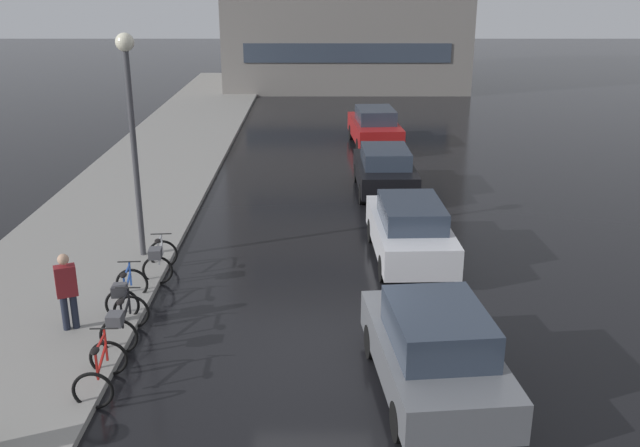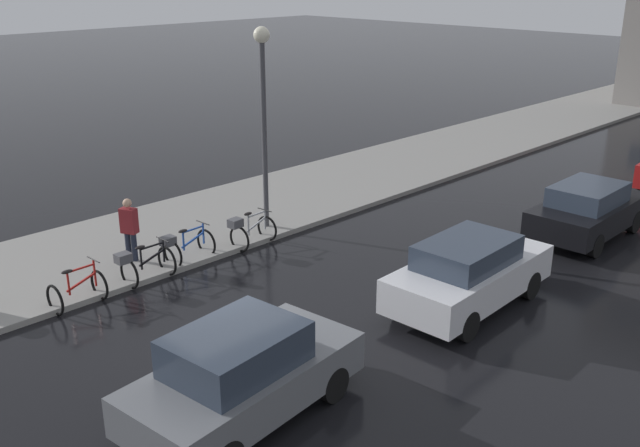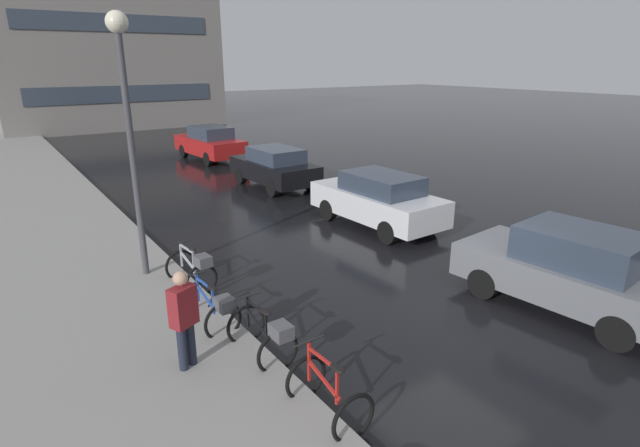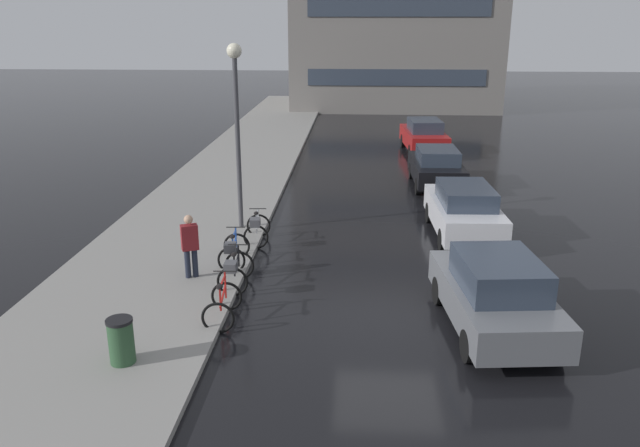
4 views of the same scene
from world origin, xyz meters
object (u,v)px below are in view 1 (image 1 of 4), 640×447
bicycle_third (126,292)px  car_white (411,230)px  car_black (385,170)px  pedestrian (68,290)px  bicycle_farthest (160,259)px  streetlamp (131,109)px  car_grey (435,350)px  car_red (375,127)px  bicycle_second (124,321)px  bicycle_nearest (102,372)px

bicycle_third → car_white: 7.03m
car_black → car_white: bearing=-88.8°
car_white → pedestrian: pedestrian is taller
bicycle_farthest → car_black: bearing=49.8°
streetlamp → pedestrian: bearing=-97.1°
pedestrian → streetlamp: size_ratio=0.31×
bicycle_farthest → car_grey: car_grey is taller
car_grey → car_red: (0.34, 18.62, -0.01)m
bicycle_third → pedestrian: size_ratio=0.81×
bicycle_second → car_red: bearing=70.2°
bicycle_third → bicycle_farthest: (0.33, 1.81, 0.02)m
car_white → streetlamp: bearing=179.4°
bicycle_nearest → bicycle_second: 1.68m
bicycle_second → car_white: (6.07, 4.32, 0.32)m
car_red → pedestrian: (-7.26, -16.52, 0.16)m
bicycle_nearest → pedestrian: size_ratio=0.65×
bicycle_nearest → car_red: bearing=72.0°
bicycle_nearest → car_white: (6.02, 6.00, 0.43)m
bicycle_third → pedestrian: (-0.85, -1.00, 0.51)m
bicycle_farthest → streetlamp: 3.59m
car_black → pedestrian: pedestrian is taller
bicycle_second → pedestrian: size_ratio=0.79×
bicycle_nearest → bicycle_third: 3.09m
car_red → car_black: bearing=-91.3°
car_white → bicycle_third: bearing=-155.4°
car_black → car_red: 6.69m
car_black → bicycle_farthest: bearing=-130.2°
bicycle_second → car_red: 17.98m
bicycle_nearest → bicycle_third: bicycle_nearest is taller
bicycle_farthest → car_grey: (5.75, -4.91, 0.33)m
car_red → pedestrian: 18.05m
bicycle_nearest → bicycle_farthest: size_ratio=0.82×
car_black → bicycle_nearest: bearing=-116.4°
bicycle_nearest → car_black: (5.90, 11.90, 0.40)m
car_red → streetlamp: bearing=-118.4°
bicycle_second → bicycle_third: bearing=102.6°
bicycle_nearest → bicycle_farthest: bearing=90.3°
car_grey → streetlamp: size_ratio=0.76×
bicycle_second → car_white: car_white is taller
bicycle_second → bicycle_farthest: 3.20m
car_black → streetlamp: size_ratio=0.73×
bicycle_third → pedestrian: pedestrian is taller
bicycle_nearest → pedestrian: pedestrian is taller
car_white → car_red: size_ratio=0.95×
car_black → car_red: size_ratio=0.90×
car_red → car_white: bearing=-90.2°
bicycle_third → car_black: bearing=54.7°
car_red → streetlamp: 14.55m
car_white → car_red: 12.59m
car_grey → car_red: car_grey is taller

